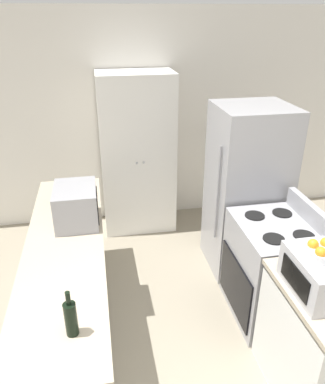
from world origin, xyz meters
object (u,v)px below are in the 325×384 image
microwave (76,205)px  toaster_oven (318,275)px  pantry_cabinet (137,155)px  fruit_bowl (321,251)px  wine_bottle (71,318)px  stove (271,270)px  refrigerator (246,191)px

microwave → toaster_oven: microwave is taller
microwave → toaster_oven: size_ratio=0.97×
pantry_cabinet → fruit_bowl: pantry_cabinet is taller
microwave → wine_bottle: (-0.00, -1.24, -0.05)m
stove → toaster_oven: size_ratio=2.37×
pantry_cabinet → wine_bottle: (-0.68, -2.65, 0.07)m
pantry_cabinet → fruit_bowl: bearing=-72.0°
pantry_cabinet → stove: (0.96, -1.78, -0.50)m
stove → refrigerator: refrigerator is taller
refrigerator → pantry_cabinet: bearing=134.6°
refrigerator → toaster_oven: 1.58m
microwave → fruit_bowl: bearing=-37.1°
stove → fruit_bowl: bearing=-99.8°
stove → refrigerator: bearing=87.5°
pantry_cabinet → refrigerator: bearing=-45.4°
toaster_oven → microwave: bearing=142.2°
fruit_bowl → stove: bearing=80.2°
pantry_cabinet → microwave: (-0.68, -1.41, 0.11)m
stove → toaster_oven: 0.99m
fruit_bowl → toaster_oven: bearing=-103.2°
stove → toaster_oven: (-0.14, -0.79, 0.58)m
microwave → fruit_bowl: 1.89m
wine_bottle → pantry_cabinet: bearing=75.6°
refrigerator → toaster_oven: refrigerator is taller
refrigerator → wine_bottle: refrigerator is taller
microwave → fruit_bowl: size_ratio=2.12×
microwave → toaster_oven: (1.50, -1.16, -0.03)m
fruit_bowl → wine_bottle: bearing=-176.2°
microwave → toaster_oven: bearing=-37.8°
toaster_oven → fruit_bowl: bearing=76.8°
wine_bottle → refrigerator: bearing=44.4°
pantry_cabinet → fruit_bowl: size_ratio=9.27×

